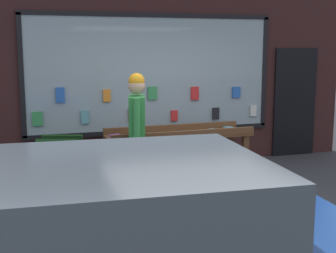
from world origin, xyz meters
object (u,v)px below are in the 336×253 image
(person_browsing, at_px, (137,125))
(small_dog, at_px, (181,179))
(display_table_main, at_px, (179,139))
(sandwich_board_sign, at_px, (61,165))

(person_browsing, relative_size, small_dog, 3.70)
(display_table_main, xyz_separation_m, sandwich_board_sign, (-1.82, -0.10, -0.26))
(display_table_main, bearing_deg, person_browsing, -145.14)
(display_table_main, relative_size, sandwich_board_sign, 2.31)
(small_dog, bearing_deg, sandwich_board_sign, 101.69)
(small_dog, relative_size, sandwich_board_sign, 0.48)
(display_table_main, relative_size, person_browsing, 1.29)
(display_table_main, height_order, person_browsing, person_browsing)
(display_table_main, xyz_separation_m, person_browsing, (-0.80, -0.56, 0.35))
(small_dog, distance_m, sandwich_board_sign, 1.75)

